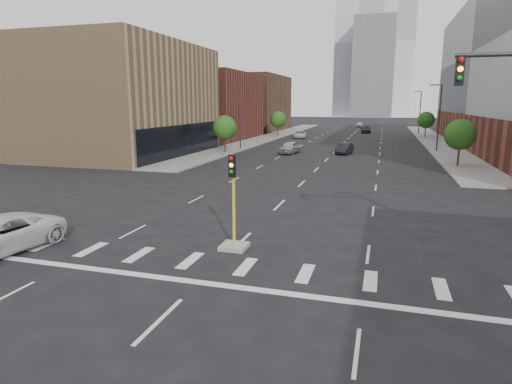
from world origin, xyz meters
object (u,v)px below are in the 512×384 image
at_px(median_traffic_signal, 234,229).
at_px(car_deep_right, 366,130).
at_px(car_far_left, 300,135).
at_px(car_distant, 360,125).
at_px(car_near_left, 290,147).
at_px(car_mid_right, 345,148).

distance_m(median_traffic_signal, car_deep_right, 81.86).
height_order(car_far_left, car_distant, car_distant).
height_order(car_near_left, car_mid_right, car_near_left).
bearing_deg(median_traffic_signal, car_deep_right, 88.27).
bearing_deg(car_deep_right, median_traffic_signal, -94.95).
bearing_deg(median_traffic_signal, car_distant, 90.04).
relative_size(median_traffic_signal, car_mid_right, 1.01).
bearing_deg(car_distant, car_near_left, -93.64).
relative_size(car_deep_right, car_distant, 1.19).
relative_size(car_mid_right, car_distant, 0.99).
relative_size(car_near_left, car_mid_right, 1.09).
relative_size(car_far_left, car_distant, 1.12).
bearing_deg(car_distant, car_far_left, -101.51).
bearing_deg(car_mid_right, car_distant, 100.32).
bearing_deg(car_distant, car_deep_right, -81.99).
distance_m(median_traffic_signal, car_far_left, 63.93).
bearing_deg(car_deep_right, car_distant, 93.61).
distance_m(median_traffic_signal, car_distant, 103.00).
xyz_separation_m(car_near_left, car_distant, (5.46, 64.96, -0.06)).
distance_m(car_near_left, car_mid_right, 7.21).
relative_size(car_mid_right, car_far_left, 0.88).
bearing_deg(car_mid_right, car_far_left, 122.83).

